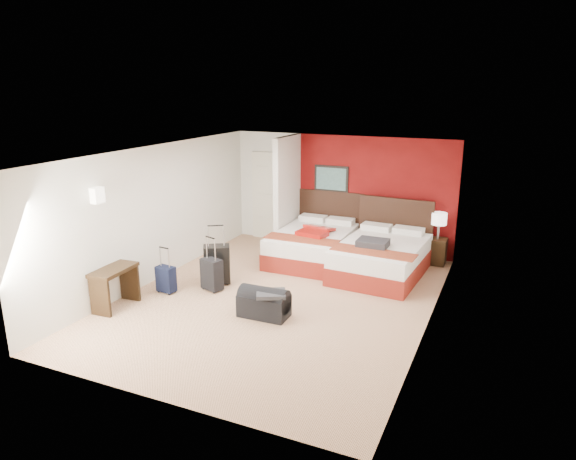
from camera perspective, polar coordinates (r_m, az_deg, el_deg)
The scene contains 17 objects.
ground at distance 8.93m, azimuth -1.04°, elevation -7.60°, with size 6.50×6.50×0.00m, color #D7AA84.
room_walls at distance 10.35m, azimuth -4.81°, elevation 2.97°, with size 5.02×6.52×2.50m.
red_accent_panel at distance 11.23m, azimuth 9.43°, elevation 3.79°, with size 3.50×0.04×2.50m, color maroon.
partition_wall at distance 11.22m, azimuth -0.08°, elevation 4.00°, with size 0.12×1.20×2.50m, color silver.
entry_door at distance 12.10m, azimuth -2.19°, elevation 3.77°, with size 0.82×0.06×2.05m, color silver.
bed_left at distance 10.72m, azimuth 2.75°, elevation -1.78°, with size 1.45×2.07×0.62m, color silver.
bed_right at distance 10.06m, azimuth 10.25°, elevation -3.15°, with size 1.50×2.14×0.64m, color silver.
red_suitcase_open at distance 10.50m, azimuth 3.09°, elevation -0.12°, with size 0.58×0.80×0.10m, color #AC150E.
jacket_bundle at distance 9.69m, azimuth 9.36°, elevation -1.45°, with size 0.56×0.45×0.13m, color #323237.
nightstand at distance 10.95m, azimuth 16.10°, elevation -2.28°, with size 0.38×0.38×0.53m, color #312010.
table_lamp at distance 10.80m, azimuth 16.31°, elevation 0.43°, with size 0.30×0.30×0.54m, color silver.
suitcase_black at distance 9.54m, azimuth -7.85°, elevation -3.92°, with size 0.47×0.29×0.70m, color black.
suitcase_charcoal at distance 9.28m, azimuth -8.41°, elevation -5.01°, with size 0.37×0.23×0.55m, color black.
suitcase_navy at distance 9.35m, azimuth -13.33°, elevation -5.45°, with size 0.32×0.20×0.45m, color black.
duffel_bag at distance 8.23m, azimuth -2.68°, elevation -8.23°, with size 0.78×0.42×0.40m, color black.
jacket_draped at distance 8.04m, azimuth -1.89°, elevation -7.05°, with size 0.45×0.38×0.06m, color #313236.
desk at distance 8.93m, azimuth -18.56°, elevation -6.09°, with size 0.41×0.82×0.69m, color black.
Camera 1 is at (3.47, -7.42, 3.55)m, focal length 32.16 mm.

